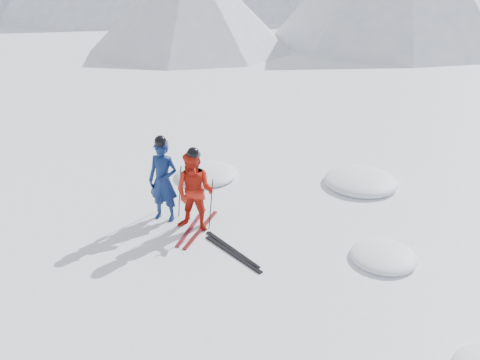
% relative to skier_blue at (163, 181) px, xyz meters
% --- Properties ---
extents(ground, '(160.00, 160.00, 0.00)m').
position_rel_skier_blue_xyz_m(ground, '(3.53, -0.01, -0.94)').
color(ground, white).
rests_on(ground, ground).
extents(skier_blue, '(0.74, 0.53, 1.88)m').
position_rel_skier_blue_xyz_m(skier_blue, '(0.00, 0.00, 0.00)').
color(skier_blue, '#0D2052').
rests_on(skier_blue, ground).
extents(skier_red, '(0.97, 0.81, 1.79)m').
position_rel_skier_blue_xyz_m(skier_red, '(0.85, -0.08, -0.05)').
color(skier_red, red).
rests_on(skier_red, ground).
extents(pole_blue_left, '(0.12, 0.09, 1.25)m').
position_rel_skier_blue_xyz_m(pole_blue_left, '(-0.30, 0.15, -0.31)').
color(pole_blue_left, black).
rests_on(pole_blue_left, ground).
extents(pole_blue_right, '(0.12, 0.07, 1.25)m').
position_rel_skier_blue_xyz_m(pole_blue_right, '(0.25, 0.25, -0.31)').
color(pole_blue_right, black).
rests_on(pole_blue_right, ground).
extents(pole_red_left, '(0.12, 0.09, 1.19)m').
position_rel_skier_blue_xyz_m(pole_red_left, '(0.55, 0.17, -0.34)').
color(pole_red_left, black).
rests_on(pole_red_left, ground).
extents(pole_red_right, '(0.12, 0.08, 1.19)m').
position_rel_skier_blue_xyz_m(pole_red_right, '(1.15, 0.07, -0.34)').
color(pole_red_right, black).
rests_on(pole_red_right, ground).
extents(ski_worn_left, '(0.43, 1.68, 0.03)m').
position_rel_skier_blue_xyz_m(ski_worn_left, '(0.73, -0.08, -0.92)').
color(ski_worn_left, black).
rests_on(ski_worn_left, ground).
extents(ski_worn_right, '(0.31, 1.70, 0.03)m').
position_rel_skier_blue_xyz_m(ski_worn_right, '(0.97, -0.08, -0.92)').
color(ski_worn_right, black).
rests_on(ski_worn_right, ground).
extents(ski_loose_a, '(1.58, 0.80, 0.03)m').
position_rel_skier_blue_xyz_m(ski_loose_a, '(1.94, -0.47, -0.92)').
color(ski_loose_a, black).
rests_on(ski_loose_a, ground).
extents(ski_loose_b, '(1.60, 0.74, 0.03)m').
position_rel_skier_blue_xyz_m(ski_loose_b, '(2.04, -0.62, -0.92)').
color(ski_loose_b, black).
rests_on(ski_loose_b, ground).
extents(snow_lumps, '(8.72, 7.14, 0.42)m').
position_rel_skier_blue_xyz_m(snow_lumps, '(3.11, 2.15, -0.94)').
color(snow_lumps, white).
rests_on(snow_lumps, ground).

